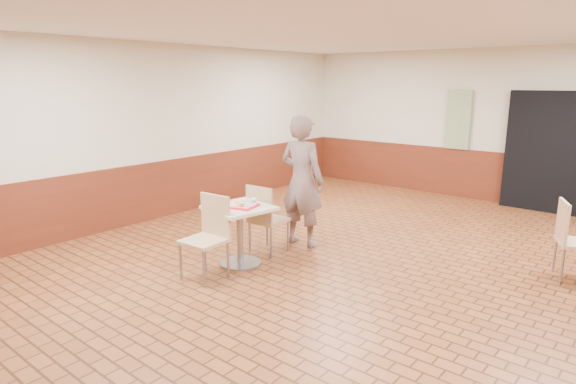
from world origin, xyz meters
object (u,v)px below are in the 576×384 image
Objects in this scene: chair_main_back at (265,216)px; customer at (302,181)px; ring_donut at (239,201)px; serving_tray at (239,205)px; paper_cup at (254,201)px; chair_second_left at (572,236)px; chair_main_front at (209,233)px; long_john_donut at (241,204)px; main_table at (240,226)px.

customer is at bearing -107.67° from chair_main_back.
customer is 1.10m from ring_donut.
serving_tray is 4.37× the size of ring_donut.
chair_second_left reaches higher than paper_cup.
serving_tray is (0.00, 0.53, 0.24)m from chair_main_front.
serving_tray is 0.12m from ring_donut.
chair_main_front is 0.67m from ring_donut.
chair_main_back reaches higher than long_john_donut.
chair_main_front is 2.34× the size of serving_tray.
chair_main_front is at bearing -90.30° from serving_tray.
main_table is 4.08m from chair_second_left.
chair_second_left is (3.41, 2.23, -0.26)m from serving_tray.
chair_second_left is (3.34, 2.27, -0.30)m from long_john_donut.
chair_second_left reaches higher than serving_tray.
serving_tray is at bearing 86.53° from chair_main_front.
customer is at bearing 83.94° from main_table.
paper_cup is at bearing 9.81° from ring_donut.
paper_cup is (0.22, 0.04, 0.03)m from ring_donut.
customer is 1.99× the size of chair_second_left.
main_table is 0.54m from chair_main_back.
long_john_donut is 4.05m from chair_second_left.
chair_main_back reaches higher than paper_cup.
chair_main_back is 2.24× the size of serving_tray.
serving_tray is at bearing 79.82° from customer.
customer reaches higher than main_table.
chair_main_front is at bearing -98.67° from long_john_donut.
long_john_donut is (0.07, -0.05, 0.04)m from serving_tray.
serving_tray is 0.09m from long_john_donut.
chair_main_front is (-0.00, -0.53, 0.04)m from main_table.
paper_cup is (0.08, 0.16, 0.02)m from long_john_donut.
chair_main_front reaches higher than chair_second_left.
chair_main_back is 0.56m from paper_cup.
ring_donut is at bearing 75.27° from customer.
long_john_donut is (0.07, 0.48, 0.27)m from chair_main_front.
ring_donut is at bearing 98.35° from chair_second_left.
chair_second_left is at bearing 32.86° from paper_cup.
long_john_donut is 0.17× the size of chair_second_left.
customer reaches higher than long_john_donut.
customer is at bearing 87.53° from long_john_donut.
chair_main_front is 1.05× the size of chair_second_left.
chair_main_back reaches higher than ring_donut.
serving_tray is (-0.12, -1.15, -0.16)m from customer.
serving_tray is 0.20m from paper_cup.
serving_tray is at bearing -140.85° from paper_cup.
ring_donut is at bearing 134.35° from serving_tray.
paper_cup is (0.15, 0.65, 0.29)m from chair_main_front.
ring_donut is 1.23× the size of paper_cup.
customer reaches higher than chair_main_front.
serving_tray is 2.69× the size of long_john_donut.
ring_donut is 0.20m from long_john_donut.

